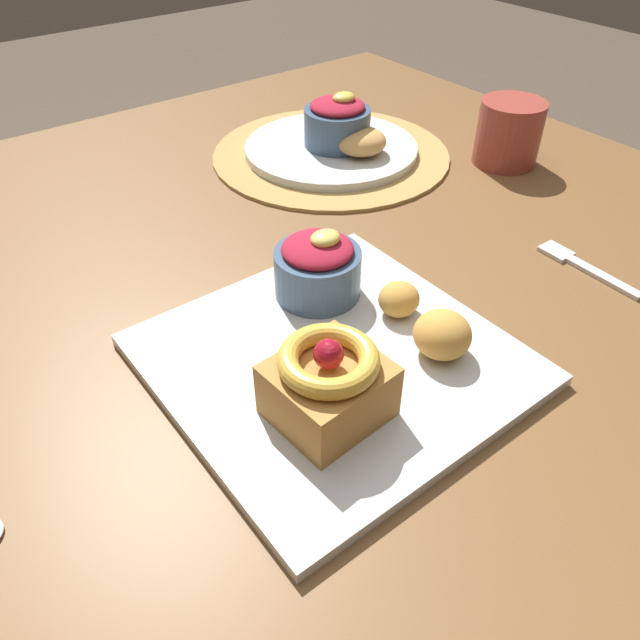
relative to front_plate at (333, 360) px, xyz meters
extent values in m
plane|color=brown|center=(0.05, 0.20, -0.74)|extent=(8.00, 8.00, 0.00)
cube|color=brown|center=(0.05, 0.20, -0.03)|extent=(1.22, 1.02, 0.04)
cylinder|color=brown|center=(0.57, 0.62, -0.39)|extent=(0.07, 0.07, 0.69)
cylinder|color=#AD894C|center=(0.28, 0.35, 0.00)|extent=(0.35, 0.35, 0.00)
cube|color=silver|center=(0.00, 0.00, 0.00)|extent=(0.30, 0.30, 0.01)
cube|color=#B77F3D|center=(-0.05, -0.05, 0.03)|extent=(0.09, 0.09, 0.05)
torus|color=gold|center=(-0.05, -0.05, 0.07)|extent=(0.08, 0.08, 0.02)
sphere|color=maroon|center=(-0.05, -0.05, 0.07)|extent=(0.02, 0.02, 0.02)
cylinder|color=#3D5675|center=(0.05, 0.08, 0.03)|extent=(0.09, 0.09, 0.05)
ellipsoid|color=#A31E33|center=(0.05, 0.08, 0.06)|extent=(0.07, 0.07, 0.02)
ellipsoid|color=#EAD666|center=(0.05, 0.08, 0.07)|extent=(0.03, 0.03, 0.01)
ellipsoid|color=gold|center=(0.08, -0.06, 0.03)|extent=(0.05, 0.05, 0.04)
ellipsoid|color=gold|center=(0.09, 0.01, 0.02)|extent=(0.04, 0.04, 0.03)
cylinder|color=silver|center=(0.28, 0.35, 0.01)|extent=(0.25, 0.25, 0.01)
cylinder|color=#3D5675|center=(0.28, 0.35, 0.04)|extent=(0.10, 0.10, 0.05)
ellipsoid|color=#A31E33|center=(0.28, 0.35, 0.07)|extent=(0.08, 0.08, 0.02)
ellipsoid|color=#E5CC56|center=(0.29, 0.34, 0.08)|extent=(0.03, 0.03, 0.01)
ellipsoid|color=tan|center=(0.29, 0.30, 0.03)|extent=(0.07, 0.07, 0.04)
cube|color=silver|center=(0.32, -0.07, 0.00)|extent=(0.02, 0.09, 0.00)
cube|color=silver|center=(0.32, -0.01, 0.00)|extent=(0.03, 0.04, 0.00)
cylinder|color=#993D33|center=(0.46, 0.18, 0.04)|extent=(0.09, 0.09, 0.09)
camera|label=1|loc=(-0.26, -0.32, 0.39)|focal=34.45mm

